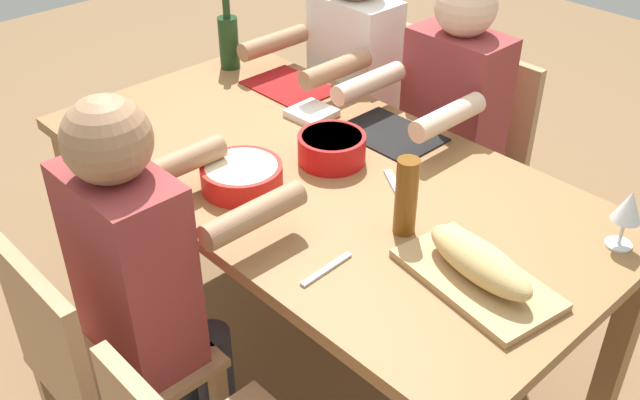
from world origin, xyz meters
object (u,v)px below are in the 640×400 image
Objects in this scene: bread_loaf at (479,261)px; napkin_stack at (312,113)px; cutting_board at (476,279)px; diner_near_center at (147,269)px; beer_bottle at (406,197)px; chair_far_center at (471,152)px; diner_far_center at (446,118)px; wine_glass at (629,209)px; dining_table at (320,192)px; serving_bowl_pasta at (242,175)px; wine_bottle at (229,41)px; chair_near_center at (97,364)px; chair_far_left at (376,109)px; diner_far_left at (347,75)px; serving_bowl_salad at (332,146)px.

napkin_stack is (-0.92, 0.30, -0.05)m from bread_loaf.
diner_near_center is at bearing -140.28° from cutting_board.
bread_loaf is 0.27m from beer_bottle.
chair_far_center is at bearing 114.12° from beer_bottle.
wine_glass is (0.81, -0.31, 0.16)m from diner_far_center.
dining_table is 0.28m from serving_bowl_pasta.
dining_table is 1.52× the size of diner_near_center.
wine_bottle reaches higher than bread_loaf.
wine_bottle reaches higher than dining_table.
wine_glass is (0.81, 1.11, 0.37)m from chair_near_center.
wine_bottle is at bearing 166.20° from cutting_board.
diner_far_center reaches higher than wine_glass.
chair_far_left reaches higher than serving_bowl_pasta.
beer_bottle is at bearing -15.32° from wine_bottle.
serving_bowl_pasta is at bearing -63.83° from diner_far_left.
serving_bowl_pasta is 0.88m from wine_bottle.
chair_far_center reaches higher than cutting_board.
cutting_board is 1.25× the size of bread_loaf.
chair_near_center is at bearing -90.00° from diner_far_center.
napkin_stack is (-1.08, -0.09, -0.10)m from wine_glass.
wine_glass is 1.19× the size of napkin_stack.
diner_near_center is 0.70m from beer_bottle.
beer_bottle is at bearing -16.17° from serving_bowl_salad.
chair_near_center reaches higher than napkin_stack.
serving_bowl_salad is at bearing -48.68° from diner_far_left.
beer_bottle is at bearing 173.32° from cutting_board.
diner_far_left is 1.00× the size of diner_near_center.
chair_far_left is 0.28m from diner_far_left.
wine_bottle is at bearing -119.41° from chair_far_left.
chair_far_center is 1.14m from bread_loaf.
cutting_board is at bearing -7.32° from dining_table.
bread_loaf is 1.10× the size of wine_bottle.
dining_table is 0.79m from diner_far_left.
cutting_board is at bearing -18.27° from napkin_stack.
diner_near_center is at bearing -90.00° from chair_far_center.
napkin_stack is (-0.19, 0.45, -0.03)m from serving_bowl_pasta.
beer_bottle is at bearing -22.52° from napkin_stack.
serving_bowl_salad reaches higher than serving_bowl_pasta.
diner_near_center reaches higher than serving_bowl_salad.
dining_table is 2.14× the size of chair_far_center.
beer_bottle is at bearing 55.94° from diner_near_center.
serving_bowl_pasta is at bearing -148.82° from wine_glass.
beer_bottle is (0.38, -0.67, 0.15)m from diner_far_center.
diner_far_center is 0.50m from diner_far_left.
chair_far_center is at bearing 126.05° from bread_loaf.
beer_bottle reaches higher than serving_bowl_salad.
chair_far_left is 1.67m from chair_near_center.
dining_table is at bearing -38.61° from napkin_stack.
napkin_stack is (0.52, -0.05, -0.10)m from wine_bottle.
serving_bowl_salad reaches higher than dining_table.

